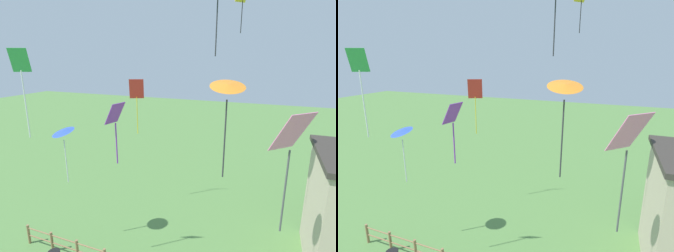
% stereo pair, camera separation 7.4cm
% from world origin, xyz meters
% --- Properties ---
extents(kite_green_diamond, '(0.78, 0.65, 3.60)m').
position_xyz_m(kite_green_diamond, '(-4.97, 6.63, 9.33)').
color(kite_green_diamond, green).
extents(kite_purple_streamer, '(0.57, 0.70, 2.25)m').
position_xyz_m(kite_purple_streamer, '(-0.74, 6.62, 7.87)').
color(kite_purple_streamer, purple).
extents(kite_red_diamond, '(0.96, 0.67, 3.58)m').
position_xyz_m(kite_red_diamond, '(-3.73, 13.75, 7.74)').
color(kite_red_diamond, red).
extents(kite_pink_diamond, '(1.07, 1.08, 3.42)m').
position_xyz_m(kite_pink_diamond, '(4.84, 6.07, 7.86)').
color(kite_pink_diamond, pink).
extents(kite_orange_delta, '(1.36, 1.35, 3.23)m').
position_xyz_m(kite_orange_delta, '(3.01, 7.10, 9.11)').
color(kite_orange_delta, orange).
extents(kite_blue_delta, '(1.56, 1.56, 3.00)m').
position_xyz_m(kite_blue_delta, '(-5.29, 8.81, 6.36)').
color(kite_blue_delta, blue).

